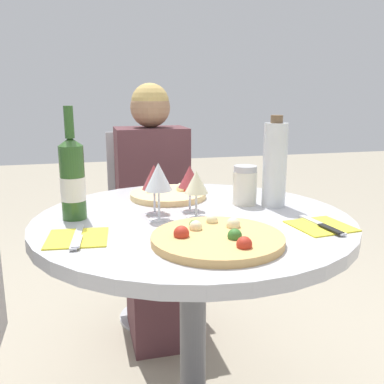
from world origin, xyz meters
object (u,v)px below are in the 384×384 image
Objects in this scene: pizza_large at (216,238)px; wine_bottle at (73,179)px; chair_behind_diner at (150,230)px; tall_carafe at (275,164)px; dining_table at (193,259)px; seated_diner at (155,223)px.

wine_bottle reaches higher than pizza_large.
chair_behind_diner is 3.16× the size of tall_carafe.
pizza_large is at bearing 90.02° from chair_behind_diner.
tall_carafe is at bearing -1.04° from wine_bottle.
dining_table is 0.86m from chair_behind_diner.
dining_table is 0.43m from wine_bottle.
seated_diner is at bearing 61.83° from wine_bottle.
chair_behind_diner is 1.13m from pizza_large.
seated_diner reaches higher than wine_bottle.
tall_carafe is at bearing 109.93° from chair_behind_diner.
pizza_large is 0.43m from tall_carafe.
dining_table is at bearing 90.27° from seated_diner.
wine_bottle is at bearing 61.83° from seated_diner.
wine_bottle is (-0.34, 0.30, 0.11)m from pizza_large.
pizza_large reaches higher than dining_table.
chair_behind_diner is 0.80× the size of seated_diner.
dining_table is at bearing 90.22° from chair_behind_diner.
tall_carafe is (0.28, 0.05, 0.27)m from dining_table.
pizza_large is at bearing -134.60° from tall_carafe.
dining_table is 0.40m from tall_carafe.
seated_diner is at bearing 114.08° from tall_carafe.
dining_table is at bearing 89.29° from pizza_large.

